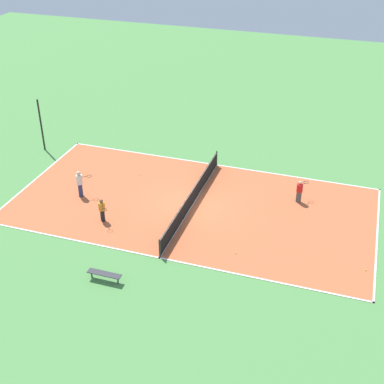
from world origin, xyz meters
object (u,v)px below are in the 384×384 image
at_px(tennis_ball_near_net, 140,174).
at_px(tennis_ball_far_baseline, 366,270).
at_px(fence_post_back_right, 41,125).
at_px(player_center_orange, 102,209).
at_px(tennis_net, 192,197).
at_px(bench, 104,274).
at_px(player_coach_red, 300,190).
at_px(tennis_ball_left_sideline, 236,253).
at_px(player_near_white, 80,182).

distance_m(tennis_ball_near_net, tennis_ball_far_baseline, 15.29).
height_order(tennis_ball_far_baseline, fence_post_back_right, fence_post_back_right).
bearing_deg(tennis_ball_far_baseline, player_center_orange, 90.25).
bearing_deg(tennis_net, bench, 166.59).
distance_m(tennis_net, player_center_orange, 5.24).
xyz_separation_m(tennis_ball_near_net, tennis_ball_far_baseline, (-5.44, -14.29, 0.00)).
height_order(tennis_net, player_center_orange, player_center_orange).
relative_size(player_coach_red, tennis_ball_left_sideline, 20.56).
height_order(bench, player_center_orange, player_center_orange).
bearing_deg(tennis_net, player_near_white, 99.59).
xyz_separation_m(player_coach_red, player_center_orange, (-5.44, 10.05, -0.01)).
bearing_deg(player_coach_red, tennis_net, 139.31).
bearing_deg(tennis_ball_far_baseline, player_coach_red, 37.35).
xyz_separation_m(player_near_white, tennis_ball_far_baseline, (-1.93, -16.59, -0.93)).
distance_m(bench, tennis_ball_left_sideline, 6.72).
xyz_separation_m(tennis_net, player_coach_red, (2.32, -5.85, 0.26)).
distance_m(player_near_white, tennis_ball_near_net, 4.30).
relative_size(player_center_orange, player_near_white, 0.83).
height_order(tennis_net, tennis_ball_far_baseline, tennis_net).
bearing_deg(player_coach_red, tennis_ball_left_sideline, -172.91).
height_order(tennis_ball_left_sideline, fence_post_back_right, fence_post_back_right).
bearing_deg(tennis_net, tennis_ball_far_baseline, -107.06).
bearing_deg(tennis_ball_far_baseline, tennis_net, 72.94).
relative_size(tennis_net, tennis_ball_left_sideline, 153.35).
xyz_separation_m(player_center_orange, fence_post_back_right, (6.84, 7.91, 1.05)).
bearing_deg(player_coach_red, fence_post_back_right, 113.23).
height_order(tennis_net, bench, tennis_net).
relative_size(bench, tennis_ball_far_baseline, 24.69).
height_order(bench, player_near_white, player_near_white).
xyz_separation_m(tennis_ball_far_baseline, fence_post_back_right, (6.78, 22.07, 1.80)).
relative_size(bench, player_near_white, 1.00).
xyz_separation_m(player_coach_red, tennis_ball_far_baseline, (-5.38, -4.10, -0.75)).
relative_size(player_center_orange, fence_post_back_right, 0.37).
xyz_separation_m(player_near_white, tennis_ball_left_sideline, (-2.60, -10.22, -0.93)).
relative_size(tennis_net, player_center_orange, 7.50).
bearing_deg(player_center_orange, player_near_white, -170.17).
distance_m(player_coach_red, tennis_ball_left_sideline, 6.50).
height_order(tennis_net, fence_post_back_right, fence_post_back_right).
relative_size(player_coach_red, fence_post_back_right, 0.38).
distance_m(tennis_net, tennis_ball_far_baseline, 10.42).
bearing_deg(player_center_orange, player_coach_red, 77.58).
bearing_deg(tennis_ball_left_sideline, fence_post_back_right, 64.62).
height_order(tennis_ball_left_sideline, tennis_ball_far_baseline, same).
distance_m(tennis_ball_left_sideline, tennis_ball_far_baseline, 6.41).
bearing_deg(player_center_orange, fence_post_back_right, -171.66).
bearing_deg(player_near_white, fence_post_back_right, 105.80).
distance_m(player_coach_red, tennis_ball_near_net, 10.21).
relative_size(player_near_white, fence_post_back_right, 0.45).
distance_m(player_center_orange, tennis_ball_left_sideline, 7.84).
height_order(bench, tennis_ball_left_sideline, bench).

